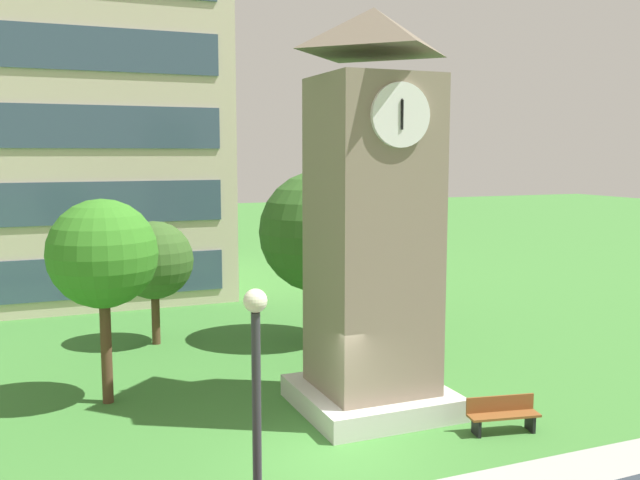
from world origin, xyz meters
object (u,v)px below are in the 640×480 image
Objects in this scene: park_bench at (503,414)px; tree_near_tower at (154,260)px; street_lamp at (257,406)px; tree_by_building at (320,232)px; clock_tower at (372,236)px; tree_streetside at (103,254)px.

park_bench is 13.53m from tree_near_tower.
tree_by_building is (6.66, 13.74, 0.93)m from street_lamp.
tree_near_tower is (-4.33, 8.78, -1.66)m from clock_tower.
tree_by_building reaches higher than tree_near_tower.
street_lamp is at bearing -152.05° from park_bench.
street_lamp is 0.78× the size of tree_by_building.
tree_streetside is at bearing 97.37° from street_lamp.
tree_near_tower reaches higher than park_bench.
park_bench is 8.99m from street_lamp.
tree_streetside is at bearing 146.41° from park_bench.
tree_by_building is 1.40× the size of tree_near_tower.
tree_streetside is at bearing -154.31° from tree_by_building.
tree_streetside reaches higher than park_bench.
street_lamp is at bearing -93.53° from tree_near_tower.
clock_tower is at bearing -63.73° from tree_near_tower.
park_bench is at bearing -60.05° from tree_near_tower.
street_lamp is 10.05m from tree_streetside.
clock_tower reaches higher than tree_by_building.
tree_by_building is 8.82m from tree_streetside.
clock_tower is at bearing -25.67° from tree_streetside.
street_lamp is at bearing -82.63° from tree_streetside.
park_bench is at bearing -49.93° from clock_tower.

